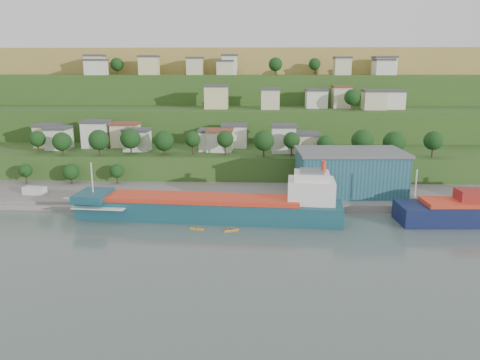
# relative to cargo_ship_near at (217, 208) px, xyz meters

# --- Properties ---
(ground) EXTENTS (500.00, 500.00, 0.00)m
(ground) POSITION_rel_cargo_ship_near_xyz_m (-0.41, -8.13, -2.80)
(ground) COLOR #44534F
(ground) RESTS_ON ground
(quay) EXTENTS (220.00, 26.00, 4.00)m
(quay) POSITION_rel_cargo_ship_near_xyz_m (19.59, 19.87, -2.80)
(quay) COLOR slate
(quay) RESTS_ON ground
(pebble_beach) EXTENTS (40.00, 18.00, 2.40)m
(pebble_beach) POSITION_rel_cargo_ship_near_xyz_m (-55.41, 13.87, -2.80)
(pebble_beach) COLOR slate
(pebble_beach) RESTS_ON ground
(hillside) EXTENTS (360.00, 211.29, 96.00)m
(hillside) POSITION_rel_cargo_ship_near_xyz_m (-0.41, 160.55, -2.72)
(hillside) COLOR #284719
(hillside) RESTS_ON ground
(cargo_ship_near) EXTENTS (68.87, 15.43, 17.54)m
(cargo_ship_near) POSITION_rel_cargo_ship_near_xyz_m (0.00, 0.00, 0.00)
(cargo_ship_near) COLOR #133C4A
(cargo_ship_near) RESTS_ON ground
(warehouse) EXTENTS (31.95, 20.59, 12.80)m
(warehouse) POSITION_rel_cargo_ship_near_xyz_m (37.49, 20.32, 5.63)
(warehouse) COLOR navy
(warehouse) RESTS_ON quay
(caravan) EXTENTS (6.87, 3.69, 3.05)m
(caravan) POSITION_rel_cargo_ship_near_xyz_m (-55.33, 14.46, -0.08)
(caravan) COLOR silver
(caravan) RESTS_ON pebble_beach
(dinghy) EXTENTS (4.50, 1.95, 0.88)m
(dinghy) POSITION_rel_cargo_ship_near_xyz_m (-42.96, 10.38, -1.16)
(dinghy) COLOR silver
(dinghy) RESTS_ON pebble_beach
(kayak_orange) EXTENTS (3.53, 2.08, 0.90)m
(kayak_orange) POSITION_rel_cargo_ship_near_xyz_m (4.22, -9.26, -2.54)
(kayak_orange) COLOR orange
(kayak_orange) RESTS_ON ground
(kayak_yellow) EXTENTS (3.55, 1.62, 0.88)m
(kayak_yellow) POSITION_rel_cargo_ship_near_xyz_m (-4.35, -8.45, -2.54)
(kayak_yellow) COLOR orange
(kayak_yellow) RESTS_ON ground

